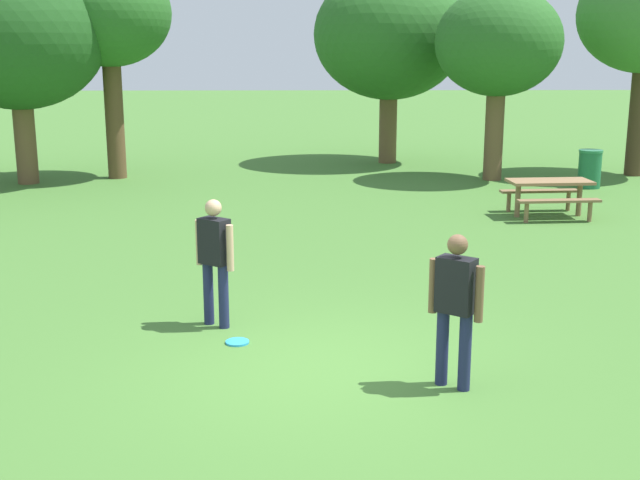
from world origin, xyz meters
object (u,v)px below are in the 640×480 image
object	(u,v)px
picnic_table_near	(549,190)
tree_slender_mid	(390,35)
person_thrower	(215,254)
tree_far_right	(109,16)
person_catcher	(455,301)
frisbee	(237,342)
tree_broad_center	(17,35)
tree_back_left	(498,44)
trash_can_further_along	(590,169)

from	to	relation	value
picnic_table_near	tree_slender_mid	distance (m)	9.27
person_thrower	tree_far_right	size ratio (longest dim) A/B	0.29
person_catcher	frisbee	world-z (taller)	person_catcher
person_thrower	frisbee	size ratio (longest dim) A/B	5.76
frisbee	tree_broad_center	xyz separation A→B (m)	(-6.37, 12.02, 3.76)
tree_broad_center	tree_back_left	size ratio (longest dim) A/B	1.14
picnic_table_near	trash_can_further_along	distance (m)	4.13
frisbee	tree_far_right	bearing A→B (deg)	108.21
tree_slender_mid	tree_back_left	size ratio (longest dim) A/B	1.15
tree_back_left	picnic_table_near	bearing A→B (deg)	-89.25
frisbee	picnic_table_near	world-z (taller)	picnic_table_near
person_catcher	tree_broad_center	distance (m)	16.21
person_catcher	tree_broad_center	bearing A→B (deg)	123.13
frisbee	tree_slender_mid	distance (m)	16.55
frisbee	trash_can_further_along	distance (m)	13.64
person_thrower	picnic_table_near	size ratio (longest dim) A/B	0.92
trash_can_further_along	tree_back_left	size ratio (longest dim) A/B	0.19
person_thrower	picnic_table_near	bearing A→B (deg)	47.34
picnic_table_near	tree_slender_mid	size ratio (longest dim) A/B	0.31
person_catcher	tree_slender_mid	distance (m)	17.37
person_thrower	trash_can_further_along	size ratio (longest dim) A/B	1.71
tree_broad_center	tree_far_right	world-z (taller)	tree_far_right
person_thrower	tree_back_left	xyz separation A→B (m)	(6.20, 11.70, 2.61)
picnic_table_near	trash_can_further_along	xyz separation A→B (m)	(2.09, 3.56, -0.08)
person_thrower	person_catcher	distance (m)	3.33
person_thrower	frisbee	bearing A→B (deg)	-64.20
tree_far_right	person_catcher	bearing A→B (deg)	-65.15
tree_slender_mid	frisbee	bearing A→B (deg)	-102.25
person_catcher	trash_can_further_along	xyz separation A→B (m)	(5.69, 12.36, -0.46)
trash_can_further_along	tree_broad_center	xyz separation A→B (m)	(-14.42, 1.01, 3.29)
person_thrower	person_catcher	size ratio (longest dim) A/B	1.00
tree_back_left	person_catcher	bearing A→B (deg)	-104.48
person_thrower	trash_can_further_along	bearing A→B (deg)	51.12
tree_far_right	tree_back_left	world-z (taller)	tree_far_right
tree_far_right	tree_slender_mid	bearing A→B (deg)	20.44
frisbee	tree_back_left	bearing A→B (deg)	64.49
person_thrower	frisbee	world-z (taller)	person_thrower
frisbee	tree_back_left	distance (m)	14.13
frisbee	picnic_table_near	xyz separation A→B (m)	(5.95, 7.44, 0.55)
person_catcher	tree_far_right	distance (m)	16.04
frisbee	tree_back_left	xyz separation A→B (m)	(5.89, 12.34, 3.54)
frisbee	tree_broad_center	world-z (taller)	tree_broad_center
frisbee	tree_far_right	world-z (taller)	tree_far_right
person_catcher	tree_far_right	bearing A→B (deg)	114.85
picnic_table_near	tree_slender_mid	xyz separation A→B (m)	(-2.54, 8.30, 3.25)
picnic_table_near	tree_broad_center	bearing A→B (deg)	159.63
picnic_table_near	tree_far_right	xyz separation A→B (m)	(-10.19, 5.45, 3.71)
picnic_table_near	trash_can_further_along	bearing A→B (deg)	59.59
person_catcher	frisbee	xyz separation A→B (m)	(-2.35, 1.35, -0.93)
person_thrower	tree_back_left	distance (m)	13.50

